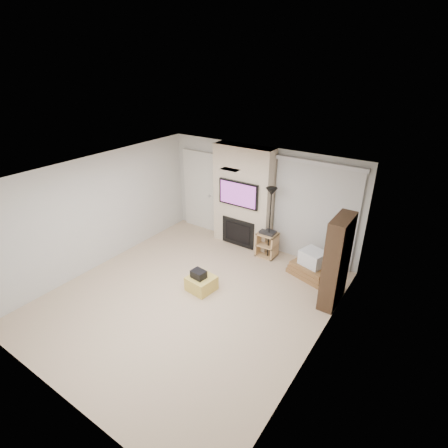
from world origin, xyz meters
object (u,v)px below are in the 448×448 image
Objects in this scene: box_stack at (312,266)px; bookshelf at (337,262)px; ottoman at (201,283)px; floor_lamp at (271,204)px; av_stand at (267,243)px.

box_stack is 0.58× the size of bookshelf.
ottoman is 2.68m from bookshelf.
box_stack is 1.15m from bookshelf.
av_stand is (-0.05, 0.05, -1.03)m from floor_lamp.
av_stand is at bearing 139.78° from floor_lamp.
ottoman is 0.76× the size of av_stand.
box_stack is at bearing 46.81° from ottoman.
bookshelf is (1.86, -0.85, 0.55)m from av_stand.
ottoman is 0.48× the size of box_stack.
floor_lamp reaches higher than ottoman.
bookshelf is at bearing -24.54° from av_stand.
box_stack reaches higher than ottoman.
ottoman is 2.33m from floor_lamp.
av_stand is at bearing 76.75° from ottoman.
floor_lamp is at bearing 172.78° from box_stack.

